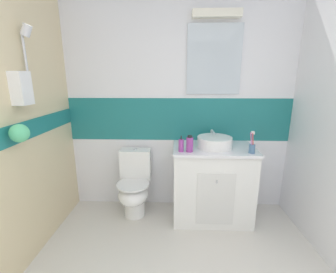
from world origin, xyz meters
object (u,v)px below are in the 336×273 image
(sink_basin, at_px, (214,142))
(toilet, at_px, (134,186))
(soap_dispenser, at_px, (181,145))
(toothbrush_cup, at_px, (252,148))
(mouthwash_bottle, at_px, (190,144))

(sink_basin, relative_size, toilet, 0.54)
(toilet, bearing_deg, soap_dispenser, -20.83)
(sink_basin, bearing_deg, toilet, 177.25)
(toothbrush_cup, height_order, soap_dispenser, toothbrush_cup)
(sink_basin, height_order, soap_dispenser, soap_dispenser)
(sink_basin, xyz_separation_m, mouthwash_bottle, (-0.28, -0.16, 0.02))
(toilet, xyz_separation_m, mouthwash_bottle, (0.62, -0.20, 0.57))
(sink_basin, distance_m, toothbrush_cup, 0.39)
(soap_dispenser, xyz_separation_m, mouthwash_bottle, (0.09, 0.00, 0.01))
(toothbrush_cup, xyz_separation_m, mouthwash_bottle, (-0.61, 0.03, 0.02))
(toothbrush_cup, bearing_deg, mouthwash_bottle, 177.38)
(toilet, relative_size, mouthwash_bottle, 4.57)
(toothbrush_cup, distance_m, soap_dispenser, 0.70)
(toilet, distance_m, soap_dispenser, 0.80)
(toilet, bearing_deg, mouthwash_bottle, -17.91)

